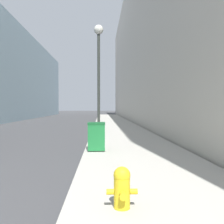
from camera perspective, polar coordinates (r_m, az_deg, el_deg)
name	(u,v)px	position (r m, az deg, el deg)	size (l,w,h in m)	color
sidewalk_right	(117,127)	(20.91, 1.11, -3.41)	(3.84, 60.00, 0.14)	#B7B2A8
building_right_stone	(181,45)	(31.10, 15.56, 14.53)	(12.00, 60.00, 17.87)	beige
fire_hydrant	(122,187)	(4.17, 2.29, -16.67)	(0.50, 0.39, 0.67)	yellow
trash_bin	(96,136)	(9.26, -3.56, -5.53)	(0.63, 0.57, 1.05)	#1E7538
lamppost	(99,62)	(13.95, -3.07, 11.38)	(0.52, 0.52, 6.09)	#2D332D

